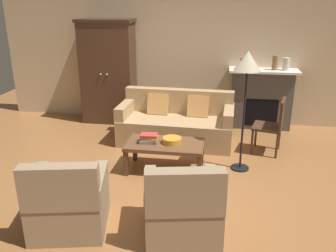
{
  "coord_description": "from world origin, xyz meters",
  "views": [
    {
      "loc": [
        0.82,
        -4.42,
        2.38
      ],
      "look_at": [
        0.04,
        0.56,
        0.55
      ],
      "focal_mm": 38.27,
      "sensor_mm": 36.0,
      "label": 1
    }
  ],
  "objects_px": {
    "mantel_vase_bronze": "(275,63)",
    "coffee_table": "(165,146)",
    "fruit_bowl": "(172,140)",
    "book_stack": "(149,138)",
    "mantel_vase_terracotta": "(243,63)",
    "side_chair_wooden": "(273,123)",
    "armchair_near_right": "(183,208)",
    "couch": "(176,124)",
    "armchair_near_left": "(69,203)",
    "mantel_vase_cream": "(286,64)",
    "armoire": "(108,72)",
    "fireplace": "(261,98)",
    "floor_lamp": "(247,68)"
  },
  "relations": [
    {
      "from": "fireplace",
      "to": "couch",
      "type": "distance_m",
      "value": 1.8
    },
    {
      "from": "fruit_bowl",
      "to": "armchair_near_left",
      "type": "height_order",
      "value": "armchair_near_left"
    },
    {
      "from": "mantel_vase_bronze",
      "to": "floor_lamp",
      "type": "height_order",
      "value": "floor_lamp"
    },
    {
      "from": "side_chair_wooden",
      "to": "mantel_vase_bronze",
      "type": "bearing_deg",
      "value": 85.62
    },
    {
      "from": "book_stack",
      "to": "mantel_vase_bronze",
      "type": "distance_m",
      "value": 2.93
    },
    {
      "from": "fruit_bowl",
      "to": "armchair_near_left",
      "type": "relative_size",
      "value": 0.3
    },
    {
      "from": "mantel_vase_terracotta",
      "to": "armchair_near_left",
      "type": "xyz_separation_m",
      "value": [
        -1.9,
        -3.62,
        -0.91
      ]
    },
    {
      "from": "mantel_vase_cream",
      "to": "side_chair_wooden",
      "type": "height_order",
      "value": "mantel_vase_cream"
    },
    {
      "from": "mantel_vase_cream",
      "to": "side_chair_wooden",
      "type": "relative_size",
      "value": 0.25
    },
    {
      "from": "floor_lamp",
      "to": "mantel_vase_bronze",
      "type": "bearing_deg",
      "value": 72.15
    },
    {
      "from": "armchair_near_right",
      "to": "floor_lamp",
      "type": "height_order",
      "value": "floor_lamp"
    },
    {
      "from": "book_stack",
      "to": "fireplace",
      "type": "bearing_deg",
      "value": 50.65
    },
    {
      "from": "couch",
      "to": "book_stack",
      "type": "height_order",
      "value": "couch"
    },
    {
      "from": "armchair_near_left",
      "to": "floor_lamp",
      "type": "xyz_separation_m",
      "value": [
        1.86,
        1.75,
        1.16
      ]
    },
    {
      "from": "side_chair_wooden",
      "to": "book_stack",
      "type": "bearing_deg",
      "value": -154.13
    },
    {
      "from": "fruit_bowl",
      "to": "mantel_vase_bronze",
      "type": "xyz_separation_m",
      "value": [
        1.58,
        2.05,
        0.79
      ]
    },
    {
      "from": "coffee_table",
      "to": "mantel_vase_bronze",
      "type": "xyz_separation_m",
      "value": [
        1.68,
        2.07,
        0.88
      ]
    },
    {
      "from": "couch",
      "to": "armchair_near_left",
      "type": "relative_size",
      "value": 2.14
    },
    {
      "from": "fireplace",
      "to": "mantel_vase_bronze",
      "type": "xyz_separation_m",
      "value": [
        0.18,
        -0.02,
        0.68
      ]
    },
    {
      "from": "floor_lamp",
      "to": "armchair_near_left",
      "type": "bearing_deg",
      "value": -136.73
    },
    {
      "from": "coffee_table",
      "to": "mantel_vase_bronze",
      "type": "height_order",
      "value": "mantel_vase_bronze"
    },
    {
      "from": "armoire",
      "to": "armchair_near_right",
      "type": "xyz_separation_m",
      "value": [
        1.88,
        -3.46,
        -0.68
      ]
    },
    {
      "from": "coffee_table",
      "to": "side_chair_wooden",
      "type": "xyz_separation_m",
      "value": [
        1.59,
        0.86,
        0.15
      ]
    },
    {
      "from": "couch",
      "to": "book_stack",
      "type": "xyz_separation_m",
      "value": [
        -0.24,
        -1.13,
        0.17
      ]
    },
    {
      "from": "fruit_bowl",
      "to": "book_stack",
      "type": "xyz_separation_m",
      "value": [
        -0.33,
        -0.03,
        0.02
      ]
    },
    {
      "from": "floor_lamp",
      "to": "couch",
      "type": "bearing_deg",
      "value": 139.57
    },
    {
      "from": "mantel_vase_terracotta",
      "to": "armchair_near_right",
      "type": "relative_size",
      "value": 0.23
    },
    {
      "from": "couch",
      "to": "coffee_table",
      "type": "bearing_deg",
      "value": -90.68
    },
    {
      "from": "mantel_vase_cream",
      "to": "floor_lamp",
      "type": "height_order",
      "value": "floor_lamp"
    },
    {
      "from": "mantel_vase_terracotta",
      "to": "side_chair_wooden",
      "type": "bearing_deg",
      "value": -68.86
    },
    {
      "from": "fireplace",
      "to": "armchair_near_left",
      "type": "xyz_separation_m",
      "value": [
        -2.28,
        -3.64,
        -0.25
      ]
    },
    {
      "from": "couch",
      "to": "mantel_vase_cream",
      "type": "height_order",
      "value": "mantel_vase_cream"
    },
    {
      "from": "mantel_vase_terracotta",
      "to": "mantel_vase_cream",
      "type": "height_order",
      "value": "mantel_vase_cream"
    },
    {
      "from": "coffee_table",
      "to": "side_chair_wooden",
      "type": "height_order",
      "value": "side_chair_wooden"
    },
    {
      "from": "mantel_vase_cream",
      "to": "couch",
      "type": "bearing_deg",
      "value": -152.81
    },
    {
      "from": "coffee_table",
      "to": "mantel_vase_cream",
      "type": "distance_m",
      "value": 2.93
    },
    {
      "from": "book_stack",
      "to": "mantel_vase_terracotta",
      "type": "distance_m",
      "value": 2.59
    },
    {
      "from": "couch",
      "to": "side_chair_wooden",
      "type": "relative_size",
      "value": 2.16
    },
    {
      "from": "book_stack",
      "to": "floor_lamp",
      "type": "bearing_deg",
      "value": 9.69
    },
    {
      "from": "armoire",
      "to": "fireplace",
      "type": "bearing_deg",
      "value": 1.51
    },
    {
      "from": "mantel_vase_terracotta",
      "to": "armchair_near_left",
      "type": "relative_size",
      "value": 0.23
    },
    {
      "from": "fruit_bowl",
      "to": "mantel_vase_bronze",
      "type": "bearing_deg",
      "value": 52.42
    },
    {
      "from": "armchair_near_right",
      "to": "floor_lamp",
      "type": "xyz_separation_m",
      "value": [
        0.65,
        1.66,
        1.16
      ]
    },
    {
      "from": "coffee_table",
      "to": "side_chair_wooden",
      "type": "distance_m",
      "value": 1.81
    },
    {
      "from": "book_stack",
      "to": "floor_lamp",
      "type": "height_order",
      "value": "floor_lamp"
    },
    {
      "from": "mantel_vase_terracotta",
      "to": "armchair_near_right",
      "type": "height_order",
      "value": "mantel_vase_terracotta"
    },
    {
      "from": "mantel_vase_bronze",
      "to": "coffee_table",
      "type": "bearing_deg",
      "value": -129.06
    },
    {
      "from": "coffee_table",
      "to": "fruit_bowl",
      "type": "height_order",
      "value": "fruit_bowl"
    },
    {
      "from": "fireplace",
      "to": "book_stack",
      "type": "xyz_separation_m",
      "value": [
        -1.73,
        -2.11,
        -0.08
      ]
    },
    {
      "from": "couch",
      "to": "mantel_vase_terracotta",
      "type": "relative_size",
      "value": 9.26
    }
  ]
}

